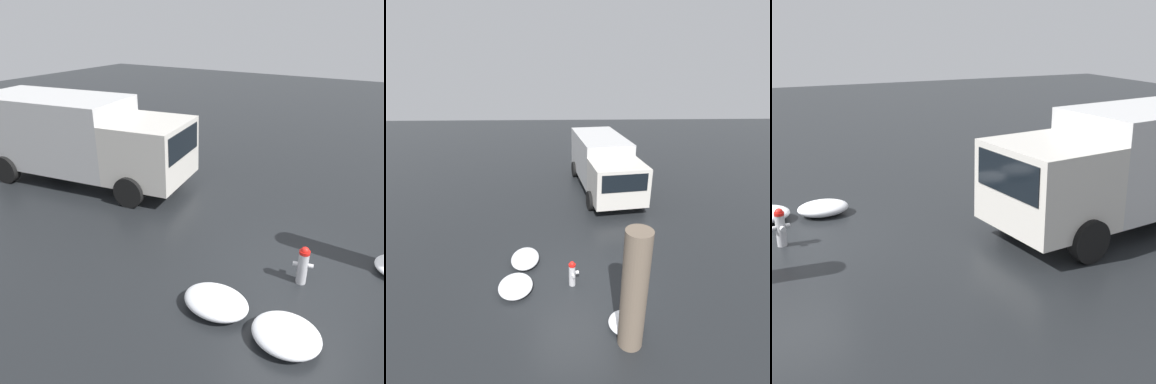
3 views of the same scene
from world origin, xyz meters
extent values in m
plane|color=black|center=(0.00, 0.00, 0.00)|extent=(60.00, 60.00, 0.00)
cylinder|color=#B7B7BC|center=(0.00, 0.00, 0.35)|extent=(0.20, 0.20, 0.70)
cylinder|color=red|center=(0.00, 0.00, 0.73)|extent=(0.21, 0.21, 0.07)
sphere|color=red|center=(0.00, 0.00, 0.76)|extent=(0.17, 0.17, 0.17)
cylinder|color=#B7B7BC|center=(0.03, -0.15, 0.43)|extent=(0.13, 0.12, 0.11)
cylinder|color=#B7B7BC|center=(0.15, 0.03, 0.43)|extent=(0.12, 0.11, 0.09)
cylinder|color=#B7B7BC|center=(-0.15, -0.03, 0.43)|extent=(0.12, 0.11, 0.09)
cube|color=beige|center=(5.27, -2.14, 1.33)|extent=(2.44, 2.67, 1.77)
cube|color=black|center=(4.20, -2.29, 1.69)|extent=(0.31, 2.00, 0.78)
cylinder|color=black|center=(5.54, -3.32, 0.45)|extent=(0.93, 0.40, 0.90)
cylinder|color=black|center=(5.21, -0.94, 0.45)|extent=(0.93, 0.40, 0.90)
cylinder|color=black|center=(9.78, -0.31, 0.45)|extent=(0.93, 0.40, 0.90)
ellipsoid|color=white|center=(1.15, 1.59, 0.18)|extent=(1.25, 0.94, 0.37)
camera|label=1|loc=(-1.19, 6.48, 4.93)|focal=35.00mm
camera|label=2|loc=(-7.40, 0.07, 6.28)|focal=28.00mm
camera|label=3|loc=(-0.70, -11.28, 4.62)|focal=50.00mm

